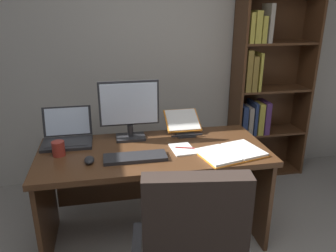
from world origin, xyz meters
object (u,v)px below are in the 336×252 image
Objects in this scene: bookshelf at (264,68)px; notepad at (182,149)px; desk at (152,170)px; pen at (185,148)px; open_binder at (231,153)px; monitor at (129,110)px; coffee_mug at (58,149)px; keyboard at (135,157)px; computer_mouse at (89,160)px; laptop at (67,136)px; reading_stand_with_book at (183,122)px.

notepad is (-1.04, -0.91, -0.38)m from bookshelf.
desk is 11.57× the size of pen.
open_binder is (0.51, -0.26, 0.22)m from desk.
coffee_mug is (-0.51, -0.22, -0.17)m from monitor.
desk is at bearing 150.63° from pen.
coffee_mug reaches higher than keyboard.
desk is 0.70m from coffee_mug.
computer_mouse is 0.21× the size of open_binder.
bookshelf is 4.63× the size of open_binder.
keyboard is 0.37m from pen.
monitor is 0.81m from open_binder.
bookshelf is 5.08× the size of monitor.
laptop reaches higher than open_binder.
laptop is at bearing 80.20° from coffee_mug.
bookshelf reaches higher than coffee_mug.
pen reaches higher than notepad.
reading_stand_with_book is (0.73, 0.45, 0.05)m from computer_mouse.
monitor is at bearing -0.58° from laptop.
laptop is at bearing -175.71° from reading_stand_with_book.
monitor reaches higher than reading_stand_with_book.
open_binder is (-0.73, -1.05, -0.37)m from bookshelf.
desk is at bearing -147.50° from bookshelf.
monitor is at bearing 51.24° from computer_mouse.
monitor is 1.07× the size of keyboard.
open_binder reaches higher than notepad.
reading_stand_with_book reaches higher than open_binder.
keyboard is 4.04× the size of computer_mouse.
laptop is 0.86m from notepad.
laptop reaches higher than desk.
desk is at bearing -48.76° from monitor.
open_binder is 4.87× the size of coffee_mug.
reading_stand_with_book is at bearing -149.70° from bookshelf.
bookshelf is 1.52m from monitor.
reading_stand_with_book is at bearing 17.22° from coffee_mug.
bookshelf is at bearing 41.41° from notepad.
open_binder is at bearing -3.00° from computer_mouse.
reading_stand_with_book is 0.98m from coffee_mug.
pen is (0.36, 0.09, 0.00)m from keyboard.
notepad is at bearing 180.00° from pen.
pen is (-0.07, -0.36, -0.06)m from reading_stand_with_book.
monitor is 0.50m from notepad.
computer_mouse reaches higher than open_binder.
monitor is 4.33× the size of computer_mouse.
monitor is at bearing 90.00° from keyboard.
monitor is 2.14× the size of notepad.
reading_stand_with_book is at bearing 39.02° from desk.
bookshelf is 22.54× the size of coffee_mug.
computer_mouse is 0.35× the size of reading_stand_with_book.
open_binder is at bearing -65.69° from reading_stand_with_book.
computer_mouse is (-0.44, -0.21, 0.22)m from desk.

